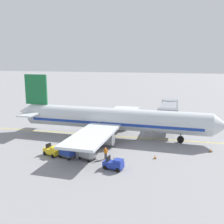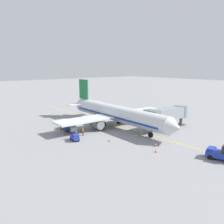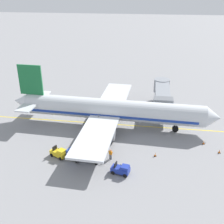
% 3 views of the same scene
% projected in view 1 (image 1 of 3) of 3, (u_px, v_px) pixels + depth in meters
% --- Properties ---
extents(ground_plane, '(400.00, 400.00, 0.00)m').
position_uv_depth(ground_plane, '(126.00, 137.00, 47.45)').
color(ground_plane, gray).
extents(gate_lead_in_line, '(0.24, 80.00, 0.01)m').
position_uv_depth(gate_lead_in_line, '(126.00, 137.00, 47.44)').
color(gate_lead_in_line, gold).
rests_on(gate_lead_in_line, ground).
extents(parked_airliner, '(30.19, 37.31, 10.63)m').
position_uv_depth(parked_airliner, '(113.00, 119.00, 46.69)').
color(parked_airliner, silver).
rests_on(parked_airliner, ground).
extents(jet_bridge, '(13.61, 3.50, 4.98)m').
position_uv_depth(jet_bridge, '(169.00, 111.00, 52.31)').
color(jet_bridge, gray).
rests_on(jet_bridge, ground).
extents(baggage_tug_lead, '(1.78, 2.71, 1.62)m').
position_uv_depth(baggage_tug_lead, '(114.00, 164.00, 33.52)').
color(baggage_tug_lead, '#1E339E').
rests_on(baggage_tug_lead, ground).
extents(baggage_tug_trailing, '(2.13, 2.77, 1.62)m').
position_uv_depth(baggage_tug_trailing, '(52.00, 151.00, 38.28)').
color(baggage_tug_trailing, gold).
rests_on(baggage_tug_trailing, ground).
extents(baggage_cart_front, '(2.04, 2.94, 1.58)m').
position_uv_depth(baggage_cart_front, '(87.00, 153.00, 36.66)').
color(baggage_cart_front, '#4C4C51').
rests_on(baggage_cart_front, ground).
extents(baggage_cart_second_in_train, '(2.04, 2.94, 1.58)m').
position_uv_depth(baggage_cart_second_in_train, '(67.00, 151.00, 37.33)').
color(baggage_cart_second_in_train, '#4C4C51').
rests_on(baggage_cart_second_in_train, ground).
extents(ground_crew_wing_walker, '(0.35, 0.71, 1.69)m').
position_uv_depth(ground_crew_wing_walker, '(106.00, 152.00, 36.89)').
color(ground_crew_wing_walker, '#232328').
rests_on(ground_crew_wing_walker, ground).
extents(safety_cone_nose_left, '(0.36, 0.36, 0.59)m').
position_uv_depth(safety_cone_nose_left, '(155.00, 157.00, 37.19)').
color(safety_cone_nose_left, black).
rests_on(safety_cone_nose_left, ground).
extents(safety_cone_wing_tip, '(0.36, 0.36, 0.59)m').
position_uv_depth(safety_cone_wing_tip, '(211.00, 150.00, 39.75)').
color(safety_cone_wing_tip, black).
rests_on(safety_cone_wing_tip, ground).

